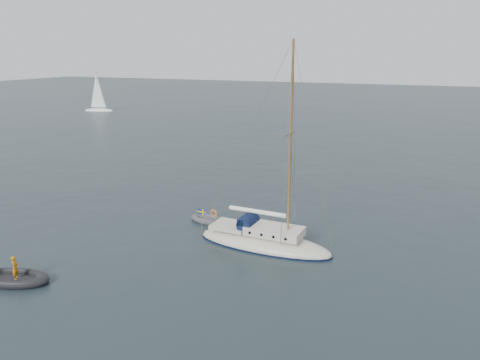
% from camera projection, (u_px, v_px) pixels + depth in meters
% --- Properties ---
extents(ground, '(300.00, 300.00, 0.00)m').
position_uv_depth(ground, '(235.00, 243.00, 28.05)').
color(ground, black).
rests_on(ground, ground).
extents(sailboat, '(8.64, 2.59, 12.30)m').
position_uv_depth(sailboat, '(264.00, 231.00, 27.37)').
color(sailboat, beige).
rests_on(sailboat, ground).
extents(dinghy, '(2.73, 1.23, 0.39)m').
position_uv_depth(dinghy, '(208.00, 220.00, 31.49)').
color(dinghy, '#545459').
rests_on(dinghy, ground).
extents(rib, '(3.82, 1.74, 1.42)m').
position_uv_depth(rib, '(13.00, 278.00, 23.28)').
color(rib, black).
rests_on(rib, ground).
extents(distant_yacht_a, '(5.95, 3.17, 7.88)m').
position_uv_depth(distant_yacht_a, '(98.00, 93.00, 89.59)').
color(distant_yacht_a, white).
rests_on(distant_yacht_a, ground).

